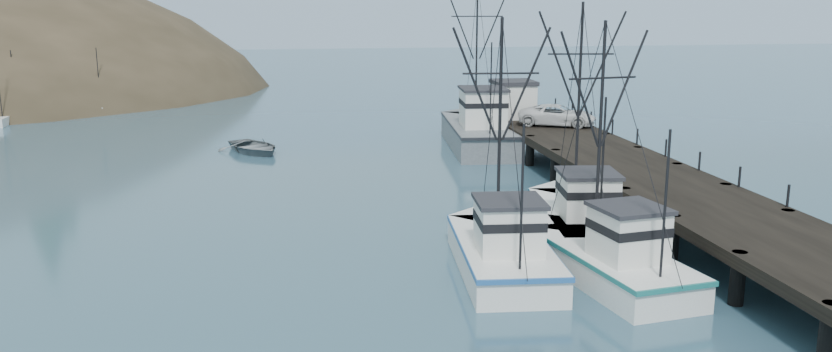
{
  "coord_description": "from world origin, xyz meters",
  "views": [
    {
      "loc": [
        -4.54,
        -24.38,
        10.92
      ],
      "look_at": [
        1.64,
        12.98,
        2.5
      ],
      "focal_mm": 35.0,
      "sensor_mm": 36.0,
      "label": 1
    }
  ],
  "objects_px": {
    "pickup_truck": "(557,115)",
    "trawler_near": "(606,258)",
    "trawler_mid": "(501,250)",
    "work_vessel": "(478,130)",
    "trawler_far": "(579,217)",
    "motorboat": "(254,152)",
    "pier_shed": "(513,99)",
    "pier": "(632,171)"
  },
  "relations": [
    {
      "from": "trawler_near",
      "to": "trawler_far",
      "type": "distance_m",
      "value": 6.15
    },
    {
      "from": "motorboat",
      "to": "trawler_mid",
      "type": "bearing_deg",
      "value": -96.29
    },
    {
      "from": "trawler_near",
      "to": "trawler_mid",
      "type": "relative_size",
      "value": 0.99
    },
    {
      "from": "pier",
      "to": "motorboat",
      "type": "distance_m",
      "value": 27.22
    },
    {
      "from": "trawler_mid",
      "to": "work_vessel",
      "type": "height_order",
      "value": "work_vessel"
    },
    {
      "from": "pier",
      "to": "trawler_far",
      "type": "relative_size",
      "value": 3.99
    },
    {
      "from": "trawler_mid",
      "to": "pier_shed",
      "type": "distance_m",
      "value": 29.16
    },
    {
      "from": "pickup_truck",
      "to": "pier",
      "type": "bearing_deg",
      "value": -157.2
    },
    {
      "from": "trawler_mid",
      "to": "trawler_far",
      "type": "relative_size",
      "value": 0.95
    },
    {
      "from": "trawler_mid",
      "to": "motorboat",
      "type": "distance_m",
      "value": 29.45
    },
    {
      "from": "pier_shed",
      "to": "trawler_mid",
      "type": "bearing_deg",
      "value": -106.92
    },
    {
      "from": "trawler_mid",
      "to": "trawler_near",
      "type": "bearing_deg",
      "value": -24.9
    },
    {
      "from": "work_vessel",
      "to": "pier_shed",
      "type": "height_order",
      "value": "work_vessel"
    },
    {
      "from": "pickup_truck",
      "to": "motorboat",
      "type": "distance_m",
      "value": 21.7
    },
    {
      "from": "trawler_mid",
      "to": "motorboat",
      "type": "relative_size",
      "value": 1.89
    },
    {
      "from": "pier_shed",
      "to": "motorboat",
      "type": "distance_m",
      "value": 19.49
    },
    {
      "from": "motorboat",
      "to": "trawler_near",
      "type": "bearing_deg",
      "value": -91.19
    },
    {
      "from": "pier",
      "to": "pier_shed",
      "type": "xyz_separation_m",
      "value": [
        -1.5,
        18.0,
        1.73
      ]
    },
    {
      "from": "trawler_mid",
      "to": "work_vessel",
      "type": "bearing_deg",
      "value": 78.27
    },
    {
      "from": "work_vessel",
      "to": "pickup_truck",
      "type": "height_order",
      "value": "work_vessel"
    },
    {
      "from": "trawler_far",
      "to": "pier_shed",
      "type": "distance_m",
      "value": 23.91
    },
    {
      "from": "trawler_near",
      "to": "pickup_truck",
      "type": "relative_size",
      "value": 1.93
    },
    {
      "from": "trawler_near",
      "to": "trawler_far",
      "type": "height_order",
      "value": "trawler_far"
    },
    {
      "from": "pier_shed",
      "to": "trawler_far",
      "type": "bearing_deg",
      "value": -98.55
    },
    {
      "from": "pickup_truck",
      "to": "trawler_near",
      "type": "bearing_deg",
      "value": -169.91
    },
    {
      "from": "trawler_mid",
      "to": "pickup_truck",
      "type": "distance_m",
      "value": 25.77
    },
    {
      "from": "trawler_far",
      "to": "work_vessel",
      "type": "height_order",
      "value": "work_vessel"
    },
    {
      "from": "trawler_near",
      "to": "motorboat",
      "type": "distance_m",
      "value": 32.61
    },
    {
      "from": "pier_shed",
      "to": "motorboat",
      "type": "xyz_separation_m",
      "value": [
        -19.18,
        -0.38,
        -3.42
      ]
    },
    {
      "from": "trawler_near",
      "to": "trawler_mid",
      "type": "height_order",
      "value": "trawler_mid"
    },
    {
      "from": "motorboat",
      "to": "pickup_truck",
      "type": "bearing_deg",
      "value": -38.18
    },
    {
      "from": "trawler_far",
      "to": "pier_shed",
      "type": "relative_size",
      "value": 3.45
    },
    {
      "from": "trawler_near",
      "to": "trawler_far",
      "type": "xyz_separation_m",
      "value": [
        1.12,
        6.05,
        0.0
      ]
    },
    {
      "from": "pier",
      "to": "motorboat",
      "type": "xyz_separation_m",
      "value": [
        -20.68,
        17.62,
        -1.69
      ]
    },
    {
      "from": "trawler_far",
      "to": "motorboat",
      "type": "relative_size",
      "value": 1.99
    },
    {
      "from": "work_vessel",
      "to": "pier_shed",
      "type": "xyz_separation_m",
      "value": [
        2.84,
        0.78,
        2.19
      ]
    },
    {
      "from": "trawler_near",
      "to": "work_vessel",
      "type": "bearing_deg",
      "value": 86.4
    },
    {
      "from": "trawler_mid",
      "to": "pier_shed",
      "type": "height_order",
      "value": "trawler_mid"
    },
    {
      "from": "trawler_far",
      "to": "work_vessel",
      "type": "bearing_deg",
      "value": 88.26
    },
    {
      "from": "trawler_mid",
      "to": "work_vessel",
      "type": "xyz_separation_m",
      "value": [
        5.61,
        27.01,
        0.41
      ]
    },
    {
      "from": "pier_shed",
      "to": "pickup_truck",
      "type": "height_order",
      "value": "pier_shed"
    },
    {
      "from": "pier",
      "to": "pickup_truck",
      "type": "bearing_deg",
      "value": 87.99
    }
  ]
}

